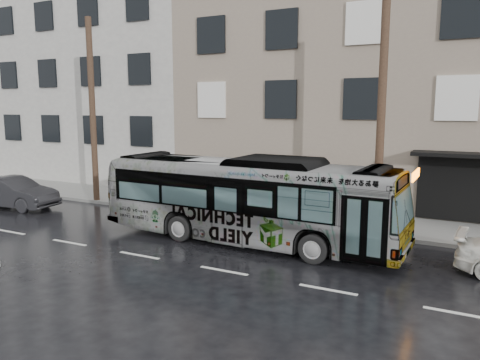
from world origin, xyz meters
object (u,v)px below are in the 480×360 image
object	(u,v)px
sign_post	(408,205)
dark_sedan	(13,193)
utility_pole_rear	(92,111)
bus	(247,200)
utility_pole_front	(381,113)

from	to	relation	value
sign_post	dark_sedan	world-z (taller)	sign_post
utility_pole_rear	bus	xyz separation A→B (m)	(9.95, -2.71, -3.09)
dark_sedan	bus	bearing A→B (deg)	-95.69
utility_pole_front	bus	xyz separation A→B (m)	(-4.05, -2.71, -3.09)
utility_pole_front	utility_pole_rear	bearing A→B (deg)	180.00
utility_pole_front	bus	world-z (taller)	utility_pole_front
utility_pole_front	dark_sedan	world-z (taller)	utility_pole_front
sign_post	bus	size ratio (longest dim) A/B	0.21
utility_pole_rear	sign_post	xyz separation A→B (m)	(15.10, 0.00, -3.30)
dark_sedan	utility_pole_rear	bearing A→B (deg)	-50.01
utility_pole_front	dark_sedan	size ratio (longest dim) A/B	1.97
utility_pole_rear	bus	size ratio (longest dim) A/B	0.80
utility_pole_front	sign_post	distance (m)	3.48
sign_post	bus	bearing A→B (deg)	-152.30
utility_pole_front	sign_post	size ratio (longest dim) A/B	3.75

